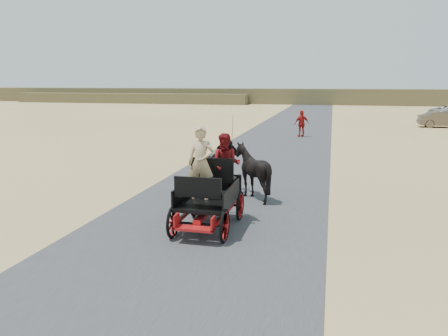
% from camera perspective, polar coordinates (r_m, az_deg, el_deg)
% --- Properties ---
extents(ground, '(140.00, 140.00, 0.00)m').
position_cam_1_polar(ground, '(10.77, -2.98, -8.17)').
color(ground, tan).
extents(road, '(6.00, 140.00, 0.01)m').
position_cam_1_polar(road, '(10.77, -2.98, -8.15)').
color(road, '#38383A').
rests_on(road, ground).
extents(ridge_far, '(140.00, 6.00, 2.40)m').
position_cam_1_polar(ridge_far, '(71.81, 11.63, 9.15)').
color(ridge_far, brown).
rests_on(ridge_far, ground).
extents(ridge_near, '(40.00, 4.00, 1.60)m').
position_cam_1_polar(ridge_near, '(75.36, -12.24, 8.91)').
color(ridge_near, brown).
rests_on(ridge_near, ground).
extents(carriage, '(1.30, 2.40, 0.72)m').
position_cam_1_polar(carriage, '(10.89, -2.03, -5.94)').
color(carriage, black).
rests_on(carriage, ground).
extents(horse_left, '(0.91, 2.01, 1.70)m').
position_cam_1_polar(horse_left, '(13.72, -0.83, -0.22)').
color(horse_left, black).
rests_on(horse_left, ground).
extents(horse_right, '(1.37, 1.54, 1.70)m').
position_cam_1_polar(horse_right, '(13.48, 3.70, -0.44)').
color(horse_right, black).
rests_on(horse_right, ground).
extents(driver_man, '(0.66, 0.43, 1.80)m').
position_cam_1_polar(driver_man, '(10.69, -3.03, 0.68)').
color(driver_man, tan).
rests_on(driver_man, carriage).
extents(passenger_woman, '(0.77, 0.60, 1.58)m').
position_cam_1_polar(passenger_woman, '(11.10, 0.27, 0.51)').
color(passenger_woman, '#660C0F').
rests_on(passenger_woman, carriage).
extents(pedestrian, '(1.09, 0.87, 1.73)m').
position_cam_1_polar(pedestrian, '(28.99, 10.11, 5.72)').
color(pedestrian, '#A51312').
rests_on(pedestrian, ground).
extents(car_b, '(3.93, 1.38, 1.29)m').
position_cam_1_polar(car_b, '(38.55, 26.89, 5.70)').
color(car_b, brown).
rests_on(car_b, ground).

